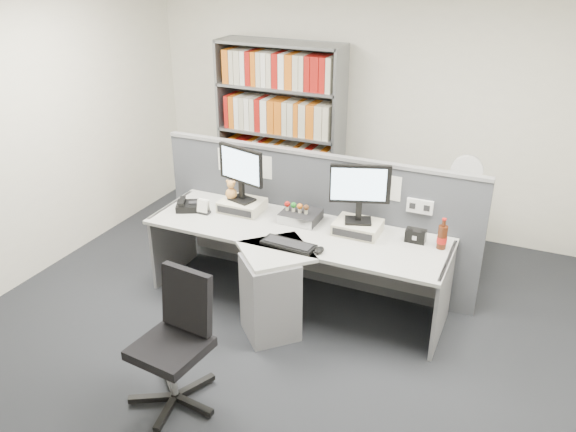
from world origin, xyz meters
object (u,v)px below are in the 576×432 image
at_px(monitor_left, 241,169).
at_px(monitor_right, 360,189).
at_px(desktop_pc, 300,216).
at_px(keyboard, 289,244).
at_px(filing_cabinet, 458,237).
at_px(desk_phone, 188,206).
at_px(office_chair, 177,337).
at_px(desk, 285,268).
at_px(shelving_unit, 280,136).
at_px(speaker, 416,236).
at_px(desk_calendar, 204,208).
at_px(cola_bottle, 442,237).
at_px(desk_fan, 466,174).
at_px(mouse, 319,250).

bearing_deg(monitor_left, monitor_right, 0.00).
bearing_deg(desktop_pc, monitor_right, -1.83).
distance_m(desktop_pc, keyboard, 0.48).
bearing_deg(filing_cabinet, monitor_right, -124.79).
xyz_separation_m(monitor_left, desk_phone, (-0.46, -0.18, -0.36)).
height_order(filing_cabinet, office_chair, office_chair).
distance_m(desk, desk_phone, 1.13).
relative_size(desk, shelving_unit, 1.30).
xyz_separation_m(monitor_right, office_chair, (-0.75, -1.61, -0.61)).
height_order(monitor_left, keyboard, monitor_left).
bearing_deg(office_chair, shelving_unit, 101.87).
height_order(desk_phone, speaker, speaker).
xyz_separation_m(monitor_right, speaker, (0.48, 0.04, -0.35)).
distance_m(desk_phone, desk_calendar, 0.18).
bearing_deg(desktop_pc, speaker, 1.08).
bearing_deg(cola_bottle, monitor_right, -179.21).
bearing_deg(shelving_unit, desk_calendar, -89.71).
xyz_separation_m(desk, desk_fan, (1.20, 1.40, 0.55)).
height_order(desktop_pc, office_chair, office_chair).
bearing_deg(office_chair, mouse, 63.12).
xyz_separation_m(monitor_left, desk_fan, (1.81, 1.02, -0.12)).
bearing_deg(desk, desk_fan, 49.38).
bearing_deg(monitor_right, desk_calendar, -171.95).
height_order(speaker, office_chair, office_chair).
height_order(desk_phone, filing_cabinet, desk_phone).
relative_size(mouse, desk_fan, 0.23).
height_order(desk, mouse, mouse).
bearing_deg(filing_cabinet, desk_fan, -90.00).
bearing_deg(desk, cola_bottle, 18.27).
bearing_deg(monitor_left, speaker, 1.31).
distance_m(desk, keyboard, 0.29).
bearing_deg(desktop_pc, desk, -84.92).
bearing_deg(monitor_right, desktop_pc, 178.17).
xyz_separation_m(monitor_left, speaker, (1.58, 0.04, -0.35)).
height_order(desk_phone, shelving_unit, shelving_unit).
relative_size(monitor_right, desk_calendar, 3.75).
relative_size(monitor_left, desktop_pc, 1.54).
height_order(monitor_right, desk_phone, monitor_right).
bearing_deg(desk_fan, desk, -130.62).
height_order(desk, cola_bottle, cola_bottle).
height_order(monitor_left, monitor_right, monitor_right).
height_order(monitor_left, cola_bottle, monitor_left).
xyz_separation_m(desk_calendar, office_chair, (0.64, -1.41, -0.27)).
xyz_separation_m(desktop_pc, cola_bottle, (1.23, -0.01, 0.06)).
xyz_separation_m(cola_bottle, shelving_unit, (-2.09, 1.46, 0.16)).
xyz_separation_m(desk_calendar, desk_fan, (2.09, 1.21, 0.23)).
bearing_deg(cola_bottle, keyboard, -157.59).
relative_size(desktop_pc, desk_calendar, 2.42).
height_order(keyboard, office_chair, office_chair).
xyz_separation_m(desk_phone, desk_calendar, (0.18, -0.02, 0.02)).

